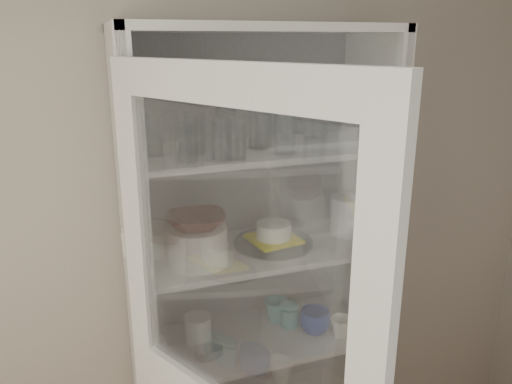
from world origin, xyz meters
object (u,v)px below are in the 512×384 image
object	(u,v)px
goblet_2	(281,118)
plate_stack_front	(198,253)
yellow_trivet	(274,239)
mug_blue	(315,321)
white_ramekin	(274,230)
plate_stack_back	(148,240)
goblet_1	(226,121)
terracotta_bowl	(197,221)
mug_white	(341,327)
measuring_cups	(206,352)
mug_teal	(276,310)
grey_bowl_stack	(348,215)
goblet_0	(140,128)
pantry_cabinet	(251,310)
glass_platter	(274,242)
teal_jar	(290,315)
goblet_3	(313,120)
white_canister	(198,331)
cream_bowl	(197,236)

from	to	relation	value
goblet_2	plate_stack_front	distance (m)	0.63
plate_stack_front	yellow_trivet	xyz separation A→B (m)	(0.32, 0.06, -0.01)
mug_blue	white_ramekin	bearing A→B (deg)	150.46
plate_stack_back	white_ramekin	size ratio (longest dim) A/B	1.39
goblet_1	plate_stack_back	size ratio (longest dim) A/B	0.91
goblet_2	terracotta_bowl	xyz separation A→B (m)	(-0.40, -0.18, -0.32)
mug_white	measuring_cups	world-z (taller)	mug_white
goblet_2	yellow_trivet	world-z (taller)	goblet_2
plate_stack_back	terracotta_bowl	bearing A→B (deg)	-45.53
plate_stack_front	measuring_cups	distance (m)	0.42
terracotta_bowl	mug_teal	distance (m)	0.65
mug_blue	mug_teal	world-z (taller)	mug_blue
grey_bowl_stack	mug_white	distance (m)	0.47
mug_blue	grey_bowl_stack	bearing A→B (deg)	13.38
goblet_0	yellow_trivet	xyz separation A→B (m)	(0.48, -0.11, -0.46)
goblet_2	white_ramekin	xyz separation A→B (m)	(-0.07, -0.12, -0.43)
pantry_cabinet	glass_platter	world-z (taller)	pantry_cabinet
pantry_cabinet	mug_white	size ratio (longest dim) A/B	22.37
goblet_1	glass_platter	bearing A→B (deg)	-33.62
plate_stack_front	teal_jar	size ratio (longest dim) A/B	2.37
plate_stack_back	mug_teal	xyz separation A→B (m)	(0.53, -0.02, -0.40)
goblet_3	terracotta_bowl	world-z (taller)	goblet_3
goblet_0	goblet_3	world-z (taller)	goblet_0
pantry_cabinet	terracotta_bowl	size ratio (longest dim) A/B	9.95
terracotta_bowl	mug_blue	xyz separation A→B (m)	(0.49, -0.00, -0.51)
goblet_1	goblet_2	xyz separation A→B (m)	(0.23, 0.01, -0.00)
pantry_cabinet	teal_jar	size ratio (longest dim) A/B	21.93
mug_blue	teal_jar	bearing A→B (deg)	122.84
white_ramekin	teal_jar	world-z (taller)	white_ramekin
plate_stack_front	white_canister	distance (m)	0.38
goblet_0	plate_stack_back	xyz separation A→B (m)	(0.00, -0.01, -0.43)
yellow_trivet	mug_white	xyz separation A→B (m)	(0.25, -0.13, -0.38)
plate_stack_back	mug_teal	bearing A→B (deg)	-2.50
cream_bowl	yellow_trivet	xyz separation A→B (m)	(0.32, 0.06, -0.08)
yellow_trivet	white_canister	distance (m)	0.48
goblet_0	glass_platter	xyz separation A→B (m)	(0.48, -0.11, -0.47)
goblet_0	mug_white	size ratio (longest dim) A/B	1.74
cream_bowl	mug_white	world-z (taller)	cream_bowl
teal_jar	goblet_3	bearing A→B (deg)	30.51
plate_stack_front	terracotta_bowl	xyz separation A→B (m)	(0.00, 0.00, 0.13)
terracotta_bowl	glass_platter	world-z (taller)	terracotta_bowl
teal_jar	mug_teal	bearing A→B (deg)	127.74
plate_stack_back	cream_bowl	xyz separation A→B (m)	(0.16, -0.16, 0.05)
yellow_trivet	plate_stack_front	bearing A→B (deg)	-169.42
plate_stack_front	mug_blue	xyz separation A→B (m)	(0.49, -0.00, -0.38)
yellow_trivet	terracotta_bowl	bearing A→B (deg)	-169.42
goblet_2	mug_teal	xyz separation A→B (m)	(-0.02, -0.04, -0.84)
goblet_0	glass_platter	size ratio (longest dim) A/B	0.52
goblet_1	mug_teal	bearing A→B (deg)	-7.90
yellow_trivet	teal_jar	size ratio (longest dim) A/B	1.90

